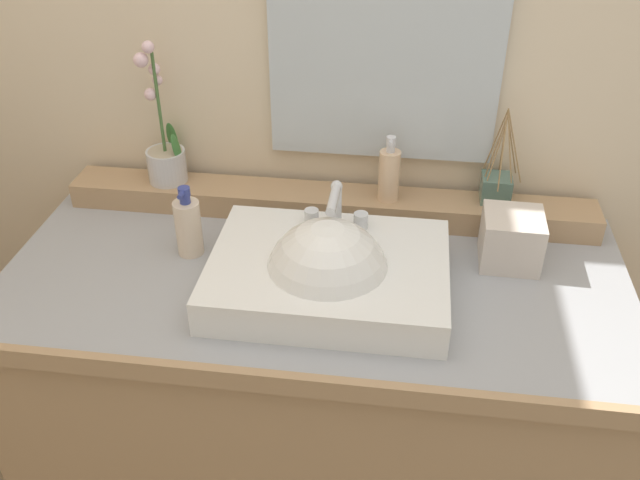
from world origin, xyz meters
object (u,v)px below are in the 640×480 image
Objects in this scene: sink_basin at (328,277)px; tissue_box at (511,239)px; soap_dispenser at (389,174)px; lotion_bottle at (188,226)px; reed_diffuser at (496,187)px; potted_plant at (165,152)px.

tissue_box is at bearing 23.67° from sink_basin.
tissue_box is at bearing -25.88° from soap_dispenser.
soap_dispenser is 1.26× the size of tissue_box.
soap_dispenser is 0.97× the size of lotion_bottle.
lotion_bottle is at bearing 162.20° from sink_basin.
reed_diffuser reaches higher than lotion_bottle.
potted_plant is 2.78× the size of tissue_box.
potted_plant is 0.86m from tissue_box.
sink_basin reaches higher than lotion_bottle.
potted_plant reaches higher than reed_diffuser.
reed_diffuser is (0.26, 0.03, -0.03)m from soap_dispenser.
soap_dispenser is (0.11, 0.31, 0.09)m from sink_basin.
lotion_bottle is (-0.44, -0.20, -0.06)m from soap_dispenser.
tissue_box is (0.72, 0.06, -0.01)m from lotion_bottle.
potted_plant is at bearing 178.09° from soap_dispenser.
tissue_box is at bearing -10.50° from potted_plant.
potted_plant is 1.53× the size of reed_diffuser.
soap_dispenser is at bearing 154.12° from tissue_box.
sink_basin is 0.35m from lotion_bottle.
sink_basin is 0.56m from potted_plant.
soap_dispenser is (0.56, -0.02, -0.01)m from potted_plant.
lotion_bottle is 1.31× the size of tissue_box.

